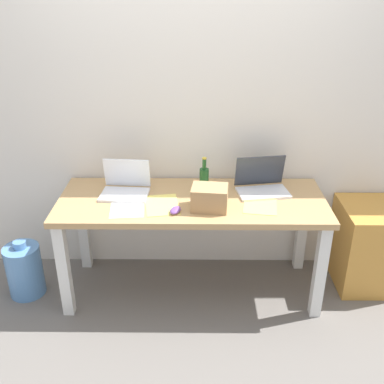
{
  "coord_description": "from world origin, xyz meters",
  "views": [
    {
      "loc": [
        0.02,
        -2.64,
        2.05
      ],
      "look_at": [
        0.0,
        0.0,
        0.77
      ],
      "focal_mm": 41.99,
      "sensor_mm": 36.0,
      "label": 1
    }
  ],
  "objects": [
    {
      "name": "ground_plane",
      "position": [
        0.0,
        0.0,
        0.0
      ],
      "size": [
        8.0,
        8.0,
        0.0
      ],
      "primitive_type": "plane",
      "color": "slate"
    },
    {
      "name": "back_wall",
      "position": [
        0.0,
        0.39,
        1.3
      ],
      "size": [
        5.2,
        0.08,
        2.6
      ],
      "primitive_type": "cube",
      "color": "silver",
      "rests_on": "ground"
    },
    {
      "name": "desk",
      "position": [
        0.0,
        0.0,
        0.62
      ],
      "size": [
        1.76,
        0.67,
        0.72
      ],
      "color": "tan",
      "rests_on": "ground"
    },
    {
      "name": "laptop_left",
      "position": [
        -0.45,
        0.08,
        0.77
      ],
      "size": [
        0.33,
        0.26,
        0.22
      ],
      "color": "silver",
      "rests_on": "desk"
    },
    {
      "name": "laptop_right",
      "position": [
        0.47,
        0.12,
        0.78
      ],
      "size": [
        0.37,
        0.28,
        0.24
      ],
      "color": "silver",
      "rests_on": "desk"
    },
    {
      "name": "beer_bottle",
      "position": [
        0.08,
        0.15,
        0.81
      ],
      "size": [
        0.06,
        0.06,
        0.23
      ],
      "color": "#1E5123",
      "rests_on": "desk"
    },
    {
      "name": "computer_mouse",
      "position": [
        -0.1,
        -0.19,
        0.74
      ],
      "size": [
        0.09,
        0.12,
        0.03
      ],
      "primitive_type": "ellipsoid",
      "rotation": [
        0.0,
        0.0,
        -0.38
      ],
      "color": "#724799",
      "rests_on": "desk"
    },
    {
      "name": "cardboard_box",
      "position": [
        0.11,
        -0.13,
        0.8
      ],
      "size": [
        0.24,
        0.2,
        0.15
      ],
      "primitive_type": "cube",
      "rotation": [
        0.0,
        0.0,
        -0.1
      ],
      "color": "tan",
      "rests_on": "desk"
    },
    {
      "name": "paper_sheet_front_right",
      "position": [
        0.44,
        -0.07,
        0.72
      ],
      "size": [
        0.25,
        0.32,
        0.0
      ],
      "primitive_type": "cube",
      "rotation": [
        0.0,
        0.0,
        -0.15
      ],
      "color": "#F4E06B",
      "rests_on": "desk"
    },
    {
      "name": "paper_sheet_front_left",
      "position": [
        -0.41,
        -0.12,
        0.72
      ],
      "size": [
        0.24,
        0.31,
        0.0
      ],
      "primitive_type": "cube",
      "rotation": [
        0.0,
        0.0,
        0.09
      ],
      "color": "white",
      "rests_on": "desk"
    },
    {
      "name": "paper_sheet_near_back",
      "position": [
        0.12,
        0.09,
        0.72
      ],
      "size": [
        0.26,
        0.33,
        0.0
      ],
      "primitive_type": "cube",
      "rotation": [
        0.0,
        0.0,
        -0.18
      ],
      "color": "white",
      "rests_on": "desk"
    },
    {
      "name": "paper_yellow_folder",
      "position": [
        -0.19,
        -0.09,
        0.72
      ],
      "size": [
        0.25,
        0.32,
        0.0
      ],
      "primitive_type": "cube",
      "rotation": [
        0.0,
        0.0,
        0.15
      ],
      "color": "#F4E06B",
      "rests_on": "desk"
    },
    {
      "name": "water_cooler_jug",
      "position": [
        -1.17,
        -0.06,
        0.19
      ],
      "size": [
        0.25,
        0.25,
        0.42
      ],
      "color": "#598CC6",
      "rests_on": "ground"
    },
    {
      "name": "filing_cabinet",
      "position": [
        1.25,
        0.1,
        0.3
      ],
      "size": [
        0.4,
        0.48,
        0.61
      ],
      "primitive_type": "cube",
      "color": "#C68938",
      "rests_on": "ground"
    }
  ]
}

